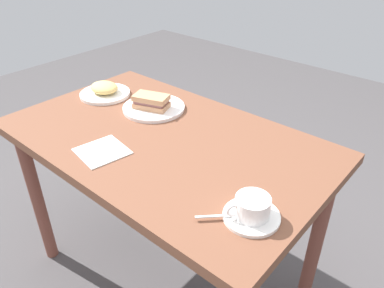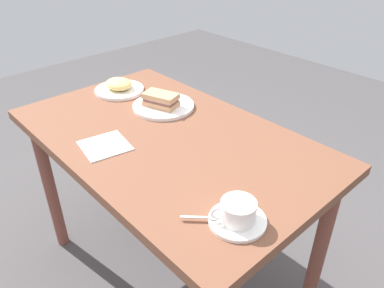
{
  "view_description": "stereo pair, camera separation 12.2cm",
  "coord_description": "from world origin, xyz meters",
  "px_view_note": "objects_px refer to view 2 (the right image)",
  "views": [
    {
      "loc": [
        0.82,
        -0.79,
        1.41
      ],
      "look_at": [
        0.14,
        -0.01,
        0.77
      ],
      "focal_mm": 34.78,
      "sensor_mm": 36.0,
      "label": 1
    },
    {
      "loc": [
        0.9,
        -0.71,
        1.41
      ],
      "look_at": [
        0.14,
        -0.01,
        0.77
      ],
      "focal_mm": 34.78,
      "sensor_mm": 36.0,
      "label": 2
    }
  ],
  "objects_px": {
    "coffee_saucer": "(237,221)",
    "napkin": "(105,146)",
    "sandwich_plate": "(163,106)",
    "side_plate": "(119,90)",
    "coffee_cup": "(238,210)",
    "dining_table": "(168,157)",
    "sandwich_front": "(161,100)",
    "spoon": "(206,217)"
  },
  "relations": [
    {
      "from": "coffee_saucer",
      "to": "napkin",
      "type": "height_order",
      "value": "coffee_saucer"
    },
    {
      "from": "sandwich_plate",
      "to": "side_plate",
      "type": "bearing_deg",
      "value": -170.5
    },
    {
      "from": "sandwich_plate",
      "to": "napkin",
      "type": "height_order",
      "value": "sandwich_plate"
    },
    {
      "from": "coffee_saucer",
      "to": "coffee_cup",
      "type": "height_order",
      "value": "coffee_cup"
    },
    {
      "from": "dining_table",
      "to": "sandwich_front",
      "type": "bearing_deg",
      "value": 147.4
    },
    {
      "from": "coffee_cup",
      "to": "napkin",
      "type": "height_order",
      "value": "coffee_cup"
    },
    {
      "from": "dining_table",
      "to": "spoon",
      "type": "xyz_separation_m",
      "value": [
        0.41,
        -0.2,
        0.11
      ]
    },
    {
      "from": "spoon",
      "to": "napkin",
      "type": "bearing_deg",
      "value": 179.98
    },
    {
      "from": "dining_table",
      "to": "coffee_saucer",
      "type": "distance_m",
      "value": 0.5
    },
    {
      "from": "napkin",
      "to": "coffee_saucer",
      "type": "bearing_deg",
      "value": 5.96
    },
    {
      "from": "spoon",
      "to": "coffee_saucer",
      "type": "bearing_deg",
      "value": 45.08
    },
    {
      "from": "dining_table",
      "to": "coffee_cup",
      "type": "bearing_deg",
      "value": -17.78
    },
    {
      "from": "dining_table",
      "to": "sandwich_front",
      "type": "height_order",
      "value": "sandwich_front"
    },
    {
      "from": "side_plate",
      "to": "sandwich_front",
      "type": "bearing_deg",
      "value": 6.2
    },
    {
      "from": "spoon",
      "to": "napkin",
      "type": "relative_size",
      "value": 0.52
    },
    {
      "from": "coffee_saucer",
      "to": "coffee_cup",
      "type": "distance_m",
      "value": 0.03
    },
    {
      "from": "side_plate",
      "to": "napkin",
      "type": "distance_m",
      "value": 0.46
    },
    {
      "from": "sandwich_plate",
      "to": "coffee_cup",
      "type": "xyz_separation_m",
      "value": [
        0.64,
        -0.28,
        0.03
      ]
    },
    {
      "from": "sandwich_plate",
      "to": "side_plate",
      "type": "height_order",
      "value": "same"
    },
    {
      "from": "dining_table",
      "to": "napkin",
      "type": "height_order",
      "value": "napkin"
    },
    {
      "from": "dining_table",
      "to": "sandwich_front",
      "type": "distance_m",
      "value": 0.25
    },
    {
      "from": "sandwich_plate",
      "to": "coffee_saucer",
      "type": "distance_m",
      "value": 0.7
    },
    {
      "from": "sandwich_plate",
      "to": "coffee_saucer",
      "type": "height_order",
      "value": "sandwich_plate"
    },
    {
      "from": "spoon",
      "to": "napkin",
      "type": "xyz_separation_m",
      "value": [
        -0.49,
        0.0,
        -0.01
      ]
    },
    {
      "from": "coffee_saucer",
      "to": "spoon",
      "type": "relative_size",
      "value": 1.92
    },
    {
      "from": "coffee_cup",
      "to": "side_plate",
      "type": "height_order",
      "value": "coffee_cup"
    },
    {
      "from": "coffee_saucer",
      "to": "side_plate",
      "type": "relative_size",
      "value": 0.7
    },
    {
      "from": "coffee_cup",
      "to": "spoon",
      "type": "distance_m",
      "value": 0.08
    },
    {
      "from": "sandwich_front",
      "to": "spoon",
      "type": "distance_m",
      "value": 0.67
    },
    {
      "from": "sandwich_plate",
      "to": "napkin",
      "type": "xyz_separation_m",
      "value": [
        0.1,
        -0.33,
        -0.01
      ]
    },
    {
      "from": "sandwich_front",
      "to": "coffee_cup",
      "type": "xyz_separation_m",
      "value": [
        0.64,
        -0.26,
        -0.0
      ]
    },
    {
      "from": "dining_table",
      "to": "sandwich_plate",
      "type": "bearing_deg",
      "value": 144.64
    },
    {
      "from": "sandwich_plate",
      "to": "sandwich_front",
      "type": "height_order",
      "value": "sandwich_front"
    },
    {
      "from": "coffee_saucer",
      "to": "coffee_cup",
      "type": "xyz_separation_m",
      "value": [
        -0.0,
        -0.0,
        0.03
      ]
    },
    {
      "from": "dining_table",
      "to": "side_plate",
      "type": "bearing_deg",
      "value": 169.02
    },
    {
      "from": "side_plate",
      "to": "dining_table",
      "type": "bearing_deg",
      "value": -10.98
    },
    {
      "from": "coffee_cup",
      "to": "napkin",
      "type": "relative_size",
      "value": 0.72
    },
    {
      "from": "sandwich_plate",
      "to": "coffee_saucer",
      "type": "bearing_deg",
      "value": -23.15
    },
    {
      "from": "dining_table",
      "to": "sandwich_front",
      "type": "xyz_separation_m",
      "value": [
        -0.18,
        0.11,
        0.14
      ]
    },
    {
      "from": "spoon",
      "to": "side_plate",
      "type": "height_order",
      "value": "spoon"
    },
    {
      "from": "sandwich_plate",
      "to": "napkin",
      "type": "relative_size",
      "value": 1.66
    },
    {
      "from": "coffee_cup",
      "to": "napkin",
      "type": "xyz_separation_m",
      "value": [
        -0.55,
        -0.06,
        -0.04
      ]
    }
  ]
}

